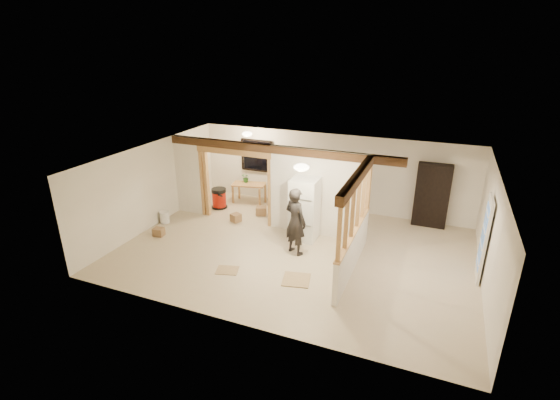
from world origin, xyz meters
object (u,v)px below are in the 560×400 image
at_px(bookshelf, 432,195).
at_px(refrigerator, 305,209).
at_px(woman, 295,221).
at_px(work_table, 249,193).
at_px(shop_vac, 219,198).

bearing_deg(bookshelf, refrigerator, -145.02).
relative_size(refrigerator, woman, 0.98).
xyz_separation_m(work_table, bookshelf, (5.83, 0.38, 0.62)).
bearing_deg(shop_vac, woman, -29.78).
height_order(work_table, shop_vac, work_table).
relative_size(work_table, shop_vac, 1.61).
relative_size(refrigerator, bookshelf, 0.92).
bearing_deg(woman, refrigerator, -61.97).
relative_size(refrigerator, work_table, 1.60).
height_order(work_table, bookshelf, bookshelf).
xyz_separation_m(woman, bookshelf, (3.13, 3.13, 0.06)).
xyz_separation_m(refrigerator, woman, (0.06, -0.89, 0.01)).
height_order(woman, work_table, woman).
bearing_deg(shop_vac, refrigerator, -17.56).
xyz_separation_m(refrigerator, work_table, (-2.64, 1.85, -0.54)).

